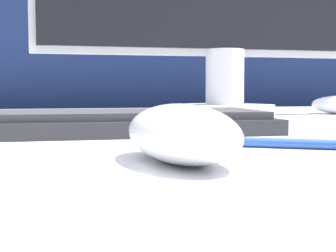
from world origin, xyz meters
TOP-DOWN VIEW (x-y plane):
  - partition_panel at (0.00, 0.71)m, footprint 5.00×0.03m
  - computer_mouse_near at (-0.07, -0.31)m, footprint 0.08×0.13m
  - keyboard at (-0.12, -0.10)m, footprint 0.41×0.14m
  - pen at (0.05, -0.27)m, footprint 0.12×0.07m

SIDE VIEW (x-z plane):
  - partition_panel at x=0.00m, z-range 0.00..1.39m
  - pen at x=0.05m, z-range 0.76..0.77m
  - keyboard at x=-0.12m, z-range 0.76..0.79m
  - computer_mouse_near at x=-0.07m, z-range 0.76..0.80m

